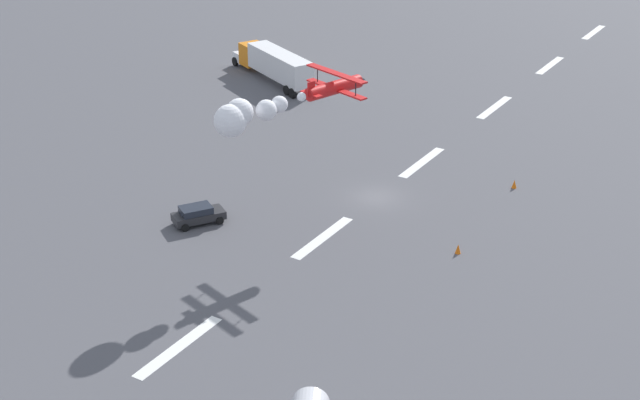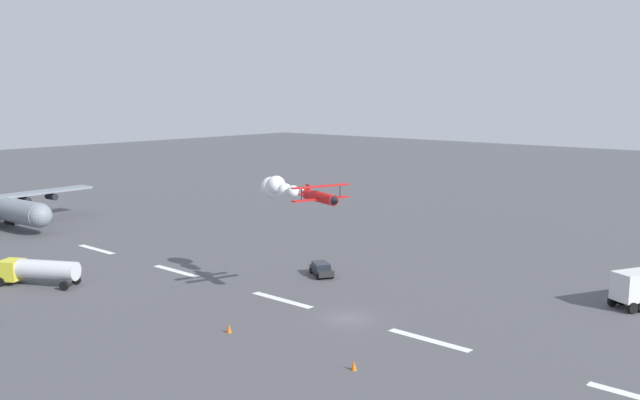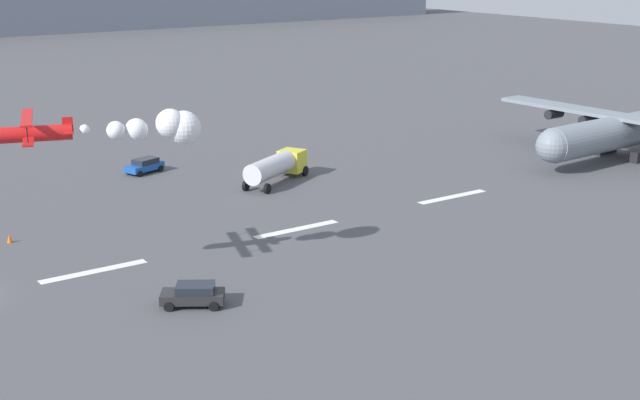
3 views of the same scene
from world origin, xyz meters
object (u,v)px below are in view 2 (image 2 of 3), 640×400
object	(u,v)px
stunt_biplane_red	(285,189)
cargo_transport_plane	(3,207)
followme_car_yellow	(321,269)
traffic_cone_far	(229,329)
traffic_cone_near	(354,365)
fuel_tanker_truck	(38,270)

from	to	relation	value
stunt_biplane_red	cargo_transport_plane	bearing A→B (deg)	4.49
followme_car_yellow	traffic_cone_far	distance (m)	20.91
cargo_transport_plane	followme_car_yellow	distance (m)	58.10
cargo_transport_plane	stunt_biplane_red	distance (m)	58.18
traffic_cone_near	fuel_tanker_truck	bearing A→B (deg)	6.19
stunt_biplane_red	traffic_cone_near	distance (m)	25.48
fuel_tanker_truck	followme_car_yellow	bearing A→B (deg)	-131.54
cargo_transport_plane	stunt_biplane_red	world-z (taller)	stunt_biplane_red
cargo_transport_plane	traffic_cone_near	size ratio (longest dim) A/B	42.49
fuel_tanker_truck	cargo_transport_plane	bearing A→B (deg)	-19.30
stunt_biplane_red	fuel_tanker_truck	xyz separation A→B (m)	(21.41, 17.15, -9.15)
fuel_tanker_truck	traffic_cone_near	distance (m)	41.08
stunt_biplane_red	followme_car_yellow	size ratio (longest dim) A/B	3.16
fuel_tanker_truck	followme_car_yellow	xyz separation A→B (m)	(-20.91, -23.61, -0.93)
traffic_cone_near	cargo_transport_plane	bearing A→B (deg)	-6.09
stunt_biplane_red	traffic_cone_near	xyz separation A→B (m)	(-19.41, 12.72, -10.52)
stunt_biplane_red	fuel_tanker_truck	world-z (taller)	stunt_biplane_red
cargo_transport_plane	fuel_tanker_truck	distance (m)	38.27
fuel_tanker_truck	traffic_cone_far	size ratio (longest dim) A/B	12.14
followme_car_yellow	traffic_cone_far	size ratio (longest dim) A/B	5.94
fuel_tanker_truck	stunt_biplane_red	bearing A→B (deg)	-141.29
traffic_cone_near	stunt_biplane_red	bearing A→B (deg)	-33.24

